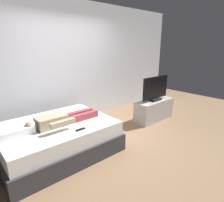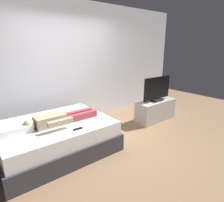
{
  "view_description": "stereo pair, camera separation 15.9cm",
  "coord_description": "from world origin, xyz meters",
  "px_view_note": "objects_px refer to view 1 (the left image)",
  "views": [
    {
      "loc": [
        -2.05,
        -2.45,
        1.81
      ],
      "look_at": [
        0.44,
        0.41,
        0.69
      ],
      "focal_mm": 30.38,
      "sensor_mm": 36.0,
      "label": 1
    },
    {
      "loc": [
        -1.93,
        -2.55,
        1.81
      ],
      "look_at": [
        0.44,
        0.41,
        0.69
      ],
      "focal_mm": 30.38,
      "sensor_mm": 36.0,
      "label": 2
    }
  ],
  "objects_px": {
    "tv": "(155,89)",
    "pillow": "(15,131)",
    "tv_stand": "(154,110)",
    "person": "(59,120)",
    "remote": "(81,129)",
    "bed": "(57,138)"
  },
  "relations": [
    {
      "from": "bed",
      "to": "person",
      "type": "height_order",
      "value": "person"
    },
    {
      "from": "pillow",
      "to": "person",
      "type": "xyz_separation_m",
      "value": [
        0.66,
        -0.09,
        0.02
      ]
    },
    {
      "from": "bed",
      "to": "person",
      "type": "xyz_separation_m",
      "value": [
        0.03,
        -0.09,
        0.36
      ]
    },
    {
      "from": "pillow",
      "to": "bed",
      "type": "bearing_deg",
      "value": 0.0
    },
    {
      "from": "pillow",
      "to": "remote",
      "type": "bearing_deg",
      "value": -31.47
    },
    {
      "from": "bed",
      "to": "remote",
      "type": "bearing_deg",
      "value": -70.07
    },
    {
      "from": "person",
      "to": "remote",
      "type": "height_order",
      "value": "person"
    },
    {
      "from": "bed",
      "to": "pillow",
      "type": "xyz_separation_m",
      "value": [
        -0.63,
        -0.0,
        0.34
      ]
    },
    {
      "from": "person",
      "to": "remote",
      "type": "distance_m",
      "value": 0.44
    },
    {
      "from": "bed",
      "to": "tv",
      "type": "xyz_separation_m",
      "value": [
        2.53,
        -0.16,
        0.52
      ]
    },
    {
      "from": "remote",
      "to": "tv",
      "type": "bearing_deg",
      "value": 8.17
    },
    {
      "from": "person",
      "to": "tv_stand",
      "type": "relative_size",
      "value": 1.15
    },
    {
      "from": "bed",
      "to": "person",
      "type": "distance_m",
      "value": 0.37
    },
    {
      "from": "remote",
      "to": "tv_stand",
      "type": "xyz_separation_m",
      "value": [
        2.35,
        0.34,
        -0.3
      ]
    },
    {
      "from": "pillow",
      "to": "tv_stand",
      "type": "height_order",
      "value": "pillow"
    },
    {
      "from": "remote",
      "to": "tv",
      "type": "xyz_separation_m",
      "value": [
        2.35,
        0.34,
        0.24
      ]
    },
    {
      "from": "pillow",
      "to": "tv_stand",
      "type": "bearing_deg",
      "value": -2.88
    },
    {
      "from": "pillow",
      "to": "remote",
      "type": "relative_size",
      "value": 3.2
    },
    {
      "from": "tv_stand",
      "to": "tv",
      "type": "height_order",
      "value": "tv"
    },
    {
      "from": "pillow",
      "to": "person",
      "type": "height_order",
      "value": "person"
    },
    {
      "from": "tv_stand",
      "to": "person",
      "type": "bearing_deg",
      "value": 178.45
    },
    {
      "from": "tv",
      "to": "pillow",
      "type": "bearing_deg",
      "value": 177.12
    }
  ]
}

